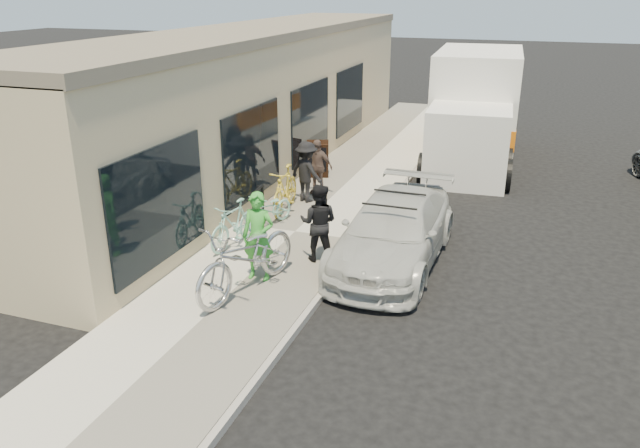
% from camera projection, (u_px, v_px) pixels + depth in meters
% --- Properties ---
extents(ground, '(120.00, 120.00, 0.00)m').
position_uv_depth(ground, '(338.00, 313.00, 10.96)').
color(ground, black).
rests_on(ground, ground).
extents(sidewalk, '(3.00, 34.00, 0.15)m').
position_uv_depth(sidewalk, '(295.00, 234.00, 14.20)').
color(sidewalk, beige).
rests_on(sidewalk, ground).
extents(curb, '(0.12, 34.00, 0.13)m').
position_uv_depth(curb, '(360.00, 244.00, 13.72)').
color(curb, '#9A948D').
rests_on(curb, ground).
extents(storefront, '(3.60, 20.00, 4.22)m').
position_uv_depth(storefront, '(256.00, 100.00, 18.86)').
color(storefront, tan).
rests_on(storefront, ground).
extents(bike_rack, '(0.13, 0.68, 0.96)m').
position_uv_depth(bike_rack, '(258.00, 204.00, 14.15)').
color(bike_rack, black).
rests_on(bike_rack, sidewalk).
extents(sandwich_board, '(0.80, 0.81, 1.04)m').
position_uv_depth(sandwich_board, '(317.00, 160.00, 17.95)').
color(sandwich_board, black).
rests_on(sandwich_board, sidewalk).
extents(sedan_white, '(2.01, 4.77, 1.42)m').
position_uv_depth(sedan_white, '(394.00, 231.00, 12.71)').
color(sedan_white, beige).
rests_on(sedan_white, ground).
extents(sedan_silver, '(1.48, 3.28, 1.09)m').
position_uv_depth(sedan_silver, '(413.00, 213.00, 14.15)').
color(sedan_silver, '#959499').
rests_on(sedan_silver, ground).
extents(moving_truck, '(3.00, 7.09, 3.42)m').
position_uv_depth(moving_truck, '(474.00, 113.00, 20.17)').
color(moving_truck, white).
rests_on(moving_truck, ground).
extents(tandem_bike, '(1.51, 2.76, 1.37)m').
position_uv_depth(tandem_bike, '(247.00, 257.00, 11.17)').
color(tandem_bike, silver).
rests_on(tandem_bike, sidewalk).
extents(woman_rider, '(0.64, 0.44, 1.71)m').
position_uv_depth(woman_rider, '(258.00, 237.00, 11.61)').
color(woman_rider, green).
rests_on(woman_rider, sidewalk).
extents(man_standing, '(0.84, 0.69, 1.60)m').
position_uv_depth(man_standing, '(319.00, 223.00, 12.44)').
color(man_standing, black).
rests_on(man_standing, sidewalk).
extents(cruiser_bike_a, '(0.72, 1.69, 0.98)m').
position_uv_depth(cruiser_bike_a, '(234.00, 224.00, 13.23)').
color(cruiser_bike_a, '#83C4B3').
rests_on(cruiser_bike_a, sidewalk).
extents(cruiser_bike_b, '(0.92, 1.61, 0.80)m').
position_uv_depth(cruiser_bike_b, '(270.00, 210.00, 14.33)').
color(cruiser_bike_b, '#83C4B3').
rests_on(cruiser_bike_b, sidewalk).
extents(cruiser_bike_c, '(0.68, 1.87, 1.10)m').
position_uv_depth(cruiser_bike_c, '(285.00, 189.00, 15.28)').
color(cruiser_bike_c, gold).
rests_on(cruiser_bike_c, sidewalk).
extents(bystander_a, '(1.16, 0.93, 1.57)m').
position_uv_depth(bystander_a, '(307.00, 172.00, 15.87)').
color(bystander_a, black).
rests_on(bystander_a, sidewalk).
extents(bystander_b, '(0.87, 0.38, 1.47)m').
position_uv_depth(bystander_b, '(317.00, 167.00, 16.51)').
color(bystander_b, brown).
rests_on(bystander_b, sidewalk).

